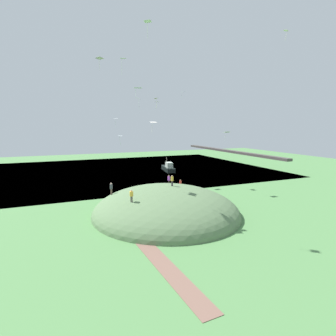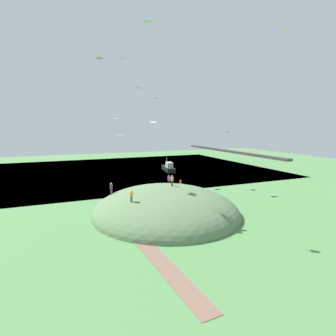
% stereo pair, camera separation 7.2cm
% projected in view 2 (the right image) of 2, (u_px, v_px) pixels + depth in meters
% --- Properties ---
extents(ground_plane, '(160.00, 160.00, 0.00)m').
position_uv_depth(ground_plane, '(164.00, 199.00, 44.94)').
color(ground_plane, '#4E8047').
extents(lake_water, '(55.67, 80.00, 0.40)m').
position_uv_depth(lake_water, '(121.00, 171.00, 74.27)').
color(lake_water, '#3E5C87').
rests_on(lake_water, ground_plane).
extents(grass_hill, '(21.48, 20.54, 7.40)m').
position_uv_depth(grass_hill, '(166.00, 213.00, 37.82)').
color(grass_hill, '#5A764F').
rests_on(grass_hill, ground_plane).
extents(dirt_path, '(14.29, 2.57, 0.04)m').
position_uv_depth(dirt_path, '(165.00, 267.00, 23.36)').
color(dirt_path, brown).
rests_on(dirt_path, ground_plane).
extents(bridge_deck_far, '(50.10, 1.80, 0.70)m').
position_uv_depth(bridge_deck_far, '(229.00, 151.00, 87.18)').
color(bridge_deck_far, '#453F3D').
extents(boat_on_lake, '(8.00, 3.40, 3.59)m').
position_uv_depth(boat_on_lake, '(169.00, 168.00, 72.55)').
color(boat_on_lake, black).
rests_on(boat_on_lake, lake_water).
extents(person_with_child, '(0.42, 0.42, 1.59)m').
position_uv_depth(person_with_child, '(172.00, 179.00, 38.22)').
color(person_with_child, '#332A30').
rests_on(person_with_child, grass_hill).
extents(person_walking_path, '(0.63, 0.63, 1.58)m').
position_uv_depth(person_walking_path, '(131.00, 194.00, 32.65)').
color(person_walking_path, '#534D48').
rests_on(person_walking_path, grass_hill).
extents(person_watching_kites, '(0.50, 0.50, 1.76)m').
position_uv_depth(person_watching_kites, '(111.00, 187.00, 38.57)').
color(person_watching_kites, brown).
rests_on(person_watching_kites, grass_hill).
extents(person_near_shore, '(0.39, 0.39, 1.58)m').
position_uv_depth(person_near_shore, '(180.00, 183.00, 46.93)').
color(person_near_shore, navy).
rests_on(person_near_shore, grass_hill).
extents(person_on_hilltop, '(0.59, 0.59, 1.77)m').
position_uv_depth(person_on_hilltop, '(169.00, 179.00, 46.06)').
color(person_on_hilltop, black).
rests_on(person_on_hilltop, grass_hill).
extents(kite_0, '(0.98, 1.17, 1.22)m').
position_uv_depth(kite_0, '(138.00, 88.00, 33.59)').
color(kite_0, white).
extents(kite_1, '(0.86, 1.18, 1.56)m').
position_uv_depth(kite_1, '(227.00, 132.00, 48.21)').
color(kite_1, silver).
extents(kite_2, '(1.22, 1.00, 1.78)m').
position_uv_depth(kite_2, '(120.00, 136.00, 46.38)').
color(kite_2, white).
extents(kite_3, '(0.81, 1.13, 1.51)m').
position_uv_depth(kite_3, '(156.00, 102.00, 54.39)').
color(kite_3, white).
extents(kite_4, '(0.75, 0.77, 1.59)m').
position_uv_depth(kite_4, '(156.00, 99.00, 41.76)').
color(kite_4, silver).
extents(kite_5, '(1.37, 1.36, 1.66)m').
position_uv_depth(kite_5, '(100.00, 59.00, 37.76)').
color(kite_5, silver).
extents(kite_6, '(0.78, 1.12, 1.99)m').
position_uv_depth(kite_6, '(153.00, 123.00, 45.45)').
color(kite_6, white).
extents(kite_7, '(0.76, 0.85, 1.12)m').
position_uv_depth(kite_7, '(286.00, 31.00, 32.49)').
color(kite_7, white).
extents(kite_8, '(0.86, 1.05, 2.07)m').
position_uv_depth(kite_8, '(116.00, 119.00, 54.83)').
color(kite_8, white).
extents(kite_9, '(1.25, 1.16, 2.13)m').
position_uv_depth(kite_9, '(138.00, 99.00, 49.74)').
color(kite_9, white).
extents(kite_10, '(0.76, 0.92, 2.05)m').
position_uv_depth(kite_10, '(123.00, 60.00, 34.77)').
color(kite_10, white).
extents(kite_11, '(1.09, 0.76, 1.33)m').
position_uv_depth(kite_11, '(183.00, 92.00, 54.33)').
color(kite_11, white).
extents(kite_12, '(0.95, 0.99, 1.83)m').
position_uv_depth(kite_12, '(147.00, 22.00, 29.96)').
color(kite_12, silver).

